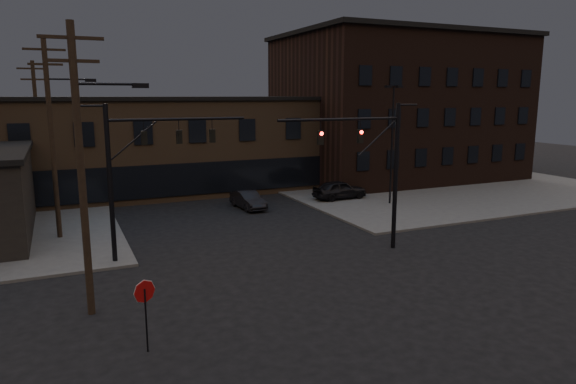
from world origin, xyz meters
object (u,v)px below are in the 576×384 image
Objects in this scene: parked_car_lot_b at (407,176)px; car_crossing at (248,200)px; traffic_signal_near at (379,161)px; stop_sign at (145,299)px; traffic_signal_far at (136,164)px; parked_car_lot_a at (340,189)px.

parked_car_lot_b is 1.08× the size of car_crossing.
stop_sign is at bearing -154.10° from traffic_signal_near.
traffic_signal_far is 1.84× the size of parked_car_lot_b.
parked_car_lot_a is 7.80m from car_crossing.
car_crossing is (-2.81, 12.88, -4.27)m from traffic_signal_near.
stop_sign is 0.62× the size of car_crossing.
parked_car_lot_a is 10.56m from parked_car_lot_b.
stop_sign is (-13.36, -6.49, -3.09)m from traffic_signal_near.
parked_car_lot_a is at bearing 112.55° from parked_car_lot_b.
stop_sign reaches higher than parked_car_lot_a.
traffic_signal_far is at bearing -139.32° from car_crossing.
traffic_signal_near reaches higher than parked_car_lot_b.
car_crossing is at bearing 102.42° from parked_car_lot_b.
parked_car_lot_b is at bearing -70.21° from parked_car_lot_a.
traffic_signal_near is at bearing -82.39° from car_crossing.
stop_sign is at bearing 129.65° from parked_car_lot_b.
car_crossing is at bearing 61.43° from stop_sign.
parked_car_lot_a is (4.99, 12.68, -4.02)m from traffic_signal_near.
traffic_signal_far reaches higher than car_crossing.
parked_car_lot_a is (18.35, 19.17, -0.93)m from stop_sign.
traffic_signal_near is 12.57m from traffic_signal_far.
traffic_signal_far is at bearing 163.83° from traffic_signal_near.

